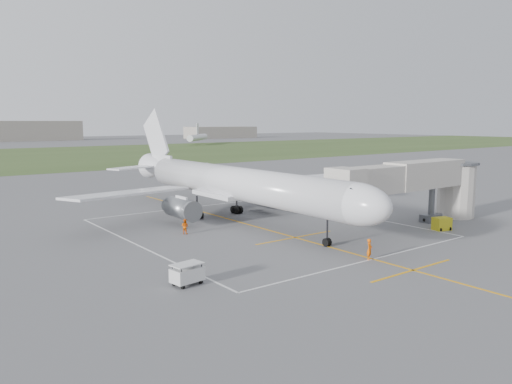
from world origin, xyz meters
TOP-DOWN VIEW (x-y plane):
  - ground at (0.00, 0.00)m, footprint 700.00×700.00m
  - grass_strip at (0.00, 130.00)m, footprint 700.00×120.00m
  - apron_markings at (0.00, -5.82)m, footprint 28.20×60.00m
  - airliner at (-0.00, 0.75)m, footprint 38.93×46.75m
  - jet_bridge at (15.72, -13.50)m, footprint 23.40×5.00m
  - gpu_unit at (14.93, -16.89)m, footprint 2.09×1.69m
  - baggage_cart at (-15.92, -16.40)m, footprint 2.42×1.66m
  - ramp_worker_nose at (-0.36, -19.89)m, footprint 0.77×0.66m
  - ramp_worker_wing at (-8.07, -1.84)m, footprint 0.90×0.97m

SIDE VIEW (x-z plane):
  - ground at x=0.00m, z-range 0.00..0.00m
  - apron_markings at x=0.00m, z-range 0.00..0.01m
  - grass_strip at x=0.00m, z-range 0.00..0.02m
  - gpu_unit at x=14.93m, z-range -0.01..1.37m
  - ramp_worker_wing at x=-8.07m, z-range 0.00..1.59m
  - baggage_cart at x=-15.92m, z-range 0.02..1.58m
  - ramp_worker_nose at x=-0.36m, z-range 0.00..1.79m
  - airliner at x=0.00m, z-range -2.37..11.15m
  - jet_bridge at x=15.72m, z-range 1.14..8.34m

